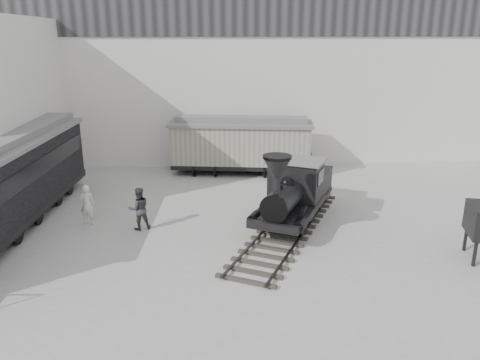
{
  "coord_description": "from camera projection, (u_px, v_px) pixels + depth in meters",
  "views": [
    {
      "loc": [
        -2.38,
        -15.49,
        8.11
      ],
      "look_at": [
        -1.0,
        4.11,
        2.0
      ],
      "focal_mm": 35.0,
      "sensor_mm": 36.0,
      "label": 1
    }
  ],
  "objects": [
    {
      "name": "visitor_b",
      "position": [
        139.0,
        209.0,
        20.15
      ],
      "size": [
        1.11,
        0.98,
        1.89
      ],
      "primitive_type": "imported",
      "rotation": [
        0.0,
        0.0,
        3.48
      ],
      "color": "#343439",
      "rests_on": "ground"
    },
    {
      "name": "north_wall",
      "position": [
        244.0,
        77.0,
        29.94
      ],
      "size": [
        34.0,
        2.51,
        11.0
      ],
      "color": "silver",
      "rests_on": "ground"
    },
    {
      "name": "passenger_coach",
      "position": [
        2.0,
        183.0,
        19.83
      ],
      "size": [
        3.89,
        14.34,
        3.79
      ],
      "rotation": [
        0.0,
        0.0,
        -0.06
      ],
      "color": "black",
      "rests_on": "ground"
    },
    {
      "name": "ground",
      "position": [
        275.0,
        264.0,
        17.32
      ],
      "size": [
        90.0,
        90.0,
        0.0
      ],
      "primitive_type": "plane",
      "color": "#9E9E9B"
    },
    {
      "name": "visitor_a",
      "position": [
        87.0,
        205.0,
        20.72
      ],
      "size": [
        0.71,
        0.5,
        1.84
      ],
      "primitive_type": "imported",
      "rotation": [
        0.0,
        0.0,
        3.05
      ],
      "color": "silver",
      "rests_on": "ground"
    },
    {
      "name": "locomotive",
      "position": [
        293.0,
        195.0,
        20.61
      ],
      "size": [
        6.56,
        10.2,
        3.63
      ],
      "rotation": [
        0.0,
        0.0,
        -0.46
      ],
      "color": "#2D2722",
      "rests_on": "ground"
    },
    {
      "name": "boxcar",
      "position": [
        241.0,
        144.0,
        28.23
      ],
      "size": [
        8.79,
        3.78,
        3.48
      ],
      "rotation": [
        0.0,
        0.0,
        -0.14
      ],
      "color": "black",
      "rests_on": "ground"
    }
  ]
}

